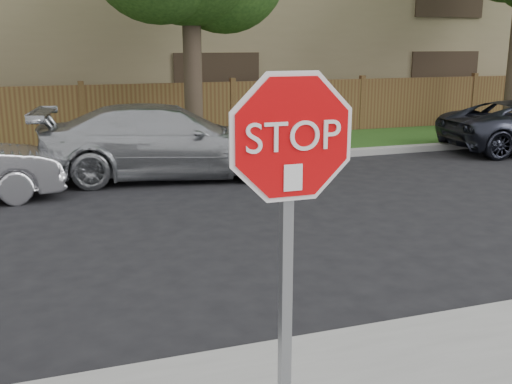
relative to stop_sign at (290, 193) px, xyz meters
name	(u,v)px	position (x,y,z in m)	size (l,w,h in m)	color
ground	(173,368)	(-0.43, 1.48, -1.83)	(90.00, 90.00, 0.00)	black
far_curb	(95,169)	(-0.43, 9.63, -1.75)	(70.00, 0.30, 0.15)	gray
grass_strip	(89,156)	(-0.43, 11.28, -1.77)	(70.00, 3.00, 0.12)	#1E4714
fence	(83,117)	(-0.43, 12.88, -1.03)	(70.00, 0.12, 1.60)	#54341D
apartment_building	(67,15)	(-0.43, 18.48, 1.70)	(35.20, 9.20, 7.20)	#8A7C56
stop_sign	(290,193)	(0.00, 0.00, 0.00)	(1.01, 0.13, 2.55)	gray
sedan_right	(167,141)	(0.95, 8.75, -1.10)	(2.05, 5.04, 1.46)	#A9ACB0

